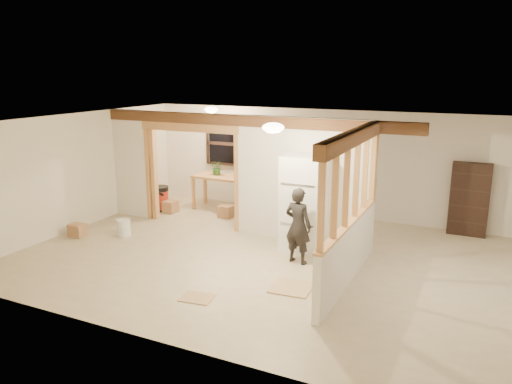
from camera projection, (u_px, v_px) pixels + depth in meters
The scene contains 28 objects.
floor at pixel (268, 259), 9.21m from camera, with size 9.00×6.50×0.01m, color #C8B695.
ceiling at pixel (269, 123), 8.61m from camera, with size 9.00×6.50×0.01m, color white.
wall_back at pixel (325, 163), 11.75m from camera, with size 9.00×0.01×2.50m, color silver.
wall_front at pixel (159, 251), 6.06m from camera, with size 9.00×0.01×2.50m, color silver.
wall_left at pixel (79, 171), 10.78m from camera, with size 0.01×6.50×2.50m, color silver.
partition_left_stub at pixel (131, 164), 11.65m from camera, with size 0.90×0.12×2.50m, color white.
partition_center at pixel (302, 181), 9.87m from camera, with size 2.80×0.12×2.50m, color white.
doorway_frame at pixel (191, 176), 11.00m from camera, with size 2.46×0.14×2.20m, color tan.
header_beam_back at pixel (248, 121), 10.10m from camera, with size 7.00×0.18×0.22m, color brown.
header_beam_right at pixel (354, 138), 7.62m from camera, with size 0.18×3.30×0.22m, color brown.
pony_wall at pixel (348, 253), 8.07m from camera, with size 0.12×3.20×1.00m, color white.
stud_partition at pixel (351, 184), 7.79m from camera, with size 0.14×3.20×1.32m, color tan.
window_back at pixel (226, 144), 12.70m from camera, with size 1.12×0.10×1.10m, color black.
ceiling_dome_main at pixel (273, 128), 8.05m from camera, with size 0.36×0.36×0.16m, color #FFEABF.
ceiling_dome_util at pixel (211, 109), 11.67m from camera, with size 0.32×0.32×0.14m, color #FFEABF.
hanging_bulb at pixel (215, 126), 10.92m from camera, with size 0.07×0.07×0.07m, color #FFD88C.
refrigerator at pixel (304, 203), 9.49m from camera, with size 0.76×0.74×1.85m, color white.
woman at pixel (298, 226), 8.85m from camera, with size 0.51×0.33×1.39m, color black.
work_table at pixel (221, 192), 12.37m from camera, with size 1.35×0.67×0.85m, color tan.
potted_plant at pixel (217, 168), 12.32m from camera, with size 0.33×0.29×0.37m, color #37782C.
shop_vac at pixel (160, 198), 12.28m from camera, with size 0.47×0.47×0.61m, color #A42816.
bookshelf at pixel (469, 199), 10.35m from camera, with size 0.77×0.26×1.54m, color black.
bucket at pixel (124, 228), 10.41m from camera, with size 0.28×0.28×0.35m, color silver.
box_util_a at pixel (226, 211), 11.74m from camera, with size 0.33×0.28×0.28m, color #A97B51.
box_util_b at pixel (171, 207), 12.14m from camera, with size 0.31×0.31×0.29m, color #A97B51.
box_front at pixel (78, 230), 10.40m from camera, with size 0.32×0.26×0.26m, color #A97B51.
floor_panel_near at pixel (292, 287), 7.95m from camera, with size 0.63×0.63×0.02m, color tan.
floor_panel_far at pixel (197, 298), 7.60m from camera, with size 0.49×0.39×0.02m, color tan.
Camera 1 is at (3.52, -7.90, 3.40)m, focal length 35.00 mm.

